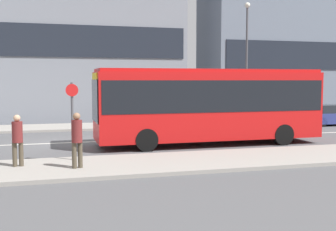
% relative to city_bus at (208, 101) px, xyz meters
% --- Properties ---
extents(ground_plane, '(120.00, 120.00, 0.00)m').
position_rel_city_bus_xyz_m(ground_plane, '(-6.42, 2.18, -1.98)').
color(ground_plane, '#4F4F51').
extents(sidewalk_near, '(44.00, 3.50, 0.13)m').
position_rel_city_bus_xyz_m(sidewalk_near, '(-6.42, -4.07, -1.92)').
color(sidewalk_near, gray).
rests_on(sidewalk_near, ground_plane).
extents(sidewalk_far, '(44.00, 3.50, 0.13)m').
position_rel_city_bus_xyz_m(sidewalk_far, '(-6.42, 8.43, -1.92)').
color(sidewalk_far, gray).
rests_on(sidewalk_far, ground_plane).
extents(lane_centerline, '(41.80, 0.16, 0.01)m').
position_rel_city_bus_xyz_m(lane_centerline, '(-6.42, 2.18, -1.98)').
color(lane_centerline, silver).
rests_on(lane_centerline, ground_plane).
extents(apartment_block_right_tower, '(19.94, 5.72, 17.94)m').
position_rel_city_bus_xyz_m(apartment_block_right_tower, '(15.45, 14.50, 6.98)').
color(apartment_block_right_tower, slate).
rests_on(apartment_block_right_tower, ground_plane).
extents(city_bus, '(10.36, 2.63, 3.45)m').
position_rel_city_bus_xyz_m(city_bus, '(0.00, 0.00, 0.00)').
color(city_bus, red).
rests_on(city_bus, ground_plane).
extents(parked_car_0, '(4.67, 1.78, 1.37)m').
position_rel_city_bus_xyz_m(parked_car_0, '(5.95, 5.68, -1.34)').
color(parked_car_0, maroon).
rests_on(parked_car_0, ground_plane).
extents(parked_car_1, '(3.92, 1.78, 1.35)m').
position_rel_city_bus_xyz_m(parked_car_1, '(10.81, 5.66, -1.34)').
color(parked_car_1, navy).
rests_on(parked_car_1, ground_plane).
extents(pedestrian_near_stop, '(0.35, 0.34, 1.71)m').
position_rel_city_bus_xyz_m(pedestrian_near_stop, '(-8.07, -3.63, -0.88)').
color(pedestrian_near_stop, '#4C4233').
rests_on(pedestrian_near_stop, sidewalk_near).
extents(pedestrian_down_pavement, '(0.34, 0.34, 1.79)m').
position_rel_city_bus_xyz_m(pedestrian_down_pavement, '(-6.20, -4.43, -0.83)').
color(pedestrian_down_pavement, '#4C4233').
rests_on(pedestrian_down_pavement, sidewalk_near).
extents(bus_stop_sign, '(0.44, 0.12, 2.75)m').
position_rel_city_bus_xyz_m(bus_stop_sign, '(-6.26, -2.93, -0.25)').
color(bus_stop_sign, '#4C4C51').
rests_on(bus_stop_sign, sidewalk_near).
extents(street_lamp, '(0.36, 0.36, 7.87)m').
position_rel_city_bus_xyz_m(street_lamp, '(5.47, 7.30, 2.87)').
color(street_lamp, '#4C4C51').
rests_on(street_lamp, sidewalk_far).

